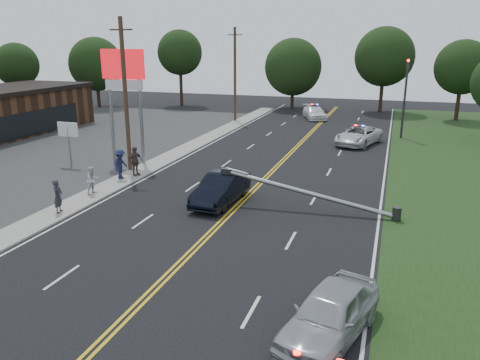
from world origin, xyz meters
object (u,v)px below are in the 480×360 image
(traffic_signal, at_px, (405,92))
(bystander_d, at_px, (135,161))
(emergency_a, at_px, (359,136))
(bystander_c, at_px, (121,164))
(pylon_sign, at_px, (124,79))
(emergency_b, at_px, (314,112))
(bystander_a, at_px, (58,196))
(waiting_sedan, at_px, (330,314))
(small_sign, at_px, (68,133))
(fallen_streetlight, at_px, (317,195))
(utility_pole_far, at_px, (235,75))
(crashed_sedan, at_px, (221,189))
(bystander_b, at_px, (93,180))
(utility_pole_mid, at_px, (125,96))

(traffic_signal, xyz_separation_m, bystander_d, (-16.37, -19.20, -3.13))
(emergency_a, bearing_deg, bystander_c, -112.56)
(pylon_sign, height_order, bystander_c, pylon_sign)
(bystander_c, bearing_deg, emergency_b, -14.15)
(pylon_sign, relative_size, emergency_b, 1.58)
(bystander_a, bearing_deg, waiting_sedan, -126.11)
(small_sign, distance_m, fallen_streetlight, 18.68)
(emergency_a, height_order, emergency_b, emergency_a)
(utility_pole_far, height_order, waiting_sedan, utility_pole_far)
(bystander_c, xyz_separation_m, bystander_d, (0.50, 0.91, 0.02))
(bystander_a, bearing_deg, bystander_d, -14.49)
(utility_pole_far, bearing_deg, crashed_sedan, -72.68)
(fallen_streetlight, xyz_separation_m, waiting_sedan, (2.10, -10.55, -0.14))
(small_sign, height_order, utility_pole_far, utility_pole_far)
(bystander_b, relative_size, bystander_d, 0.84)
(small_sign, height_order, emergency_b, small_sign)
(bystander_c, bearing_deg, traffic_signal, -39.70)
(bystander_a, bearing_deg, small_sign, 20.96)
(utility_pole_mid, xyz_separation_m, bystander_d, (1.13, -1.21, -4.01))
(small_sign, height_order, bystander_c, small_sign)
(bystander_c, relative_size, bystander_d, 0.98)
(utility_pole_mid, distance_m, emergency_b, 28.09)
(utility_pole_mid, bearing_deg, crashed_sedan, -27.10)
(utility_pole_mid, bearing_deg, bystander_b, -81.50)
(crashed_sedan, bearing_deg, emergency_b, 93.39)
(utility_pole_mid, bearing_deg, emergency_b, 73.20)
(bystander_b, height_order, bystander_d, bystander_d)
(pylon_sign, distance_m, bystander_d, 6.36)
(emergency_b, distance_m, bystander_b, 32.68)
(pylon_sign, distance_m, bystander_b, 9.14)
(traffic_signal, xyz_separation_m, emergency_b, (-9.48, 8.58, -3.47))
(emergency_a, bearing_deg, utility_pole_far, 167.09)
(bystander_d, bearing_deg, utility_pole_far, 21.81)
(utility_pole_far, xyz_separation_m, bystander_d, (1.13, -23.21, -4.01))
(utility_pole_mid, distance_m, utility_pole_far, 22.00)
(pylon_sign, relative_size, waiting_sedan, 1.76)
(fallen_streetlight, bearing_deg, small_sign, 167.60)
(traffic_signal, xyz_separation_m, bystander_a, (-16.51, -26.47, -3.23))
(emergency_a, height_order, bystander_c, bystander_c)
(utility_pole_mid, relative_size, emergency_b, 1.97)
(emergency_b, bearing_deg, pylon_sign, -132.82)
(utility_pole_mid, distance_m, bystander_b, 6.79)
(fallen_streetlight, height_order, waiting_sedan, fallen_streetlight)
(bystander_c, height_order, bystander_d, bystander_d)
(pylon_sign, distance_m, crashed_sedan, 12.44)
(utility_pole_mid, bearing_deg, small_sign, 180.00)
(utility_pole_far, distance_m, emergency_a, 16.82)
(pylon_sign, bearing_deg, bystander_c, -64.87)
(waiting_sedan, distance_m, emergency_a, 28.34)
(small_sign, relative_size, utility_pole_mid, 0.31)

